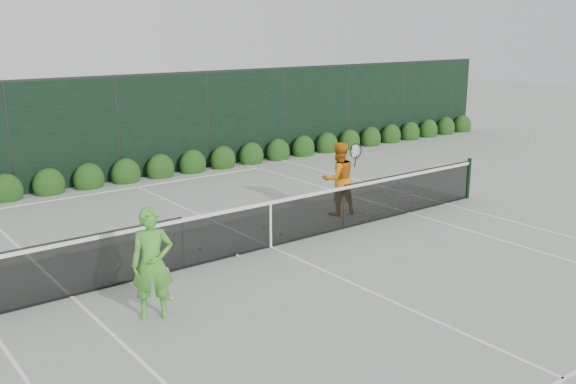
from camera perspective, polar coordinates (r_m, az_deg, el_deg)
ground at (r=13.18m, az=-1.55°, el=-4.92°), size 80.00×80.00×0.00m
tennis_net at (r=13.00m, az=-1.66°, el=-2.73°), size 12.90×0.10×1.07m
player_woman at (r=10.04m, az=-11.97°, el=-6.25°), size 0.76×0.64×1.75m
player_man at (r=15.28m, az=4.51°, el=1.19°), size 0.99×0.84×1.75m
court_lines at (r=13.18m, az=-1.55°, el=-4.90°), size 11.03×23.83×0.01m
windscreen_fence at (r=10.75m, az=6.90°, el=-1.07°), size 32.00×21.07×3.06m
hedge_row at (r=19.16m, az=-14.21°, el=1.54°), size 31.66×0.65×0.94m
tennis_balls at (r=13.30m, az=-2.99°, el=-4.61°), size 5.43×2.34×0.07m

